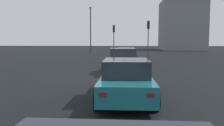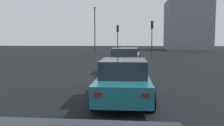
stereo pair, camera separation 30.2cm
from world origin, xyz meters
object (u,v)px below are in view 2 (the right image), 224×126
object	(u,v)px
traffic_light_near_left	(118,34)
traffic_light_near_right	(152,32)
car_beige_left_lead	(129,55)
street_lamp_kerbside	(95,26)
car_teal_left_third	(124,80)
car_silver_left_second	(124,61)

from	to	relation	value
traffic_light_near_left	traffic_light_near_right	bearing A→B (deg)	50.73
car_beige_left_lead	street_lamp_kerbside	size ratio (longest dim) A/B	0.65
street_lamp_kerbside	traffic_light_near_right	bearing A→B (deg)	-138.60
car_beige_left_lead	car_teal_left_third	xyz separation A→B (m)	(-14.76, -0.05, 0.01)
car_teal_left_third	traffic_light_near_right	xyz separation A→B (m)	(19.84, -2.50, 2.43)
car_beige_left_lead	car_silver_left_second	distance (m)	7.47
car_beige_left_lead	car_silver_left_second	size ratio (longest dim) A/B	1.00
traffic_light_near_left	traffic_light_near_right	world-z (taller)	traffic_light_near_right
car_beige_left_lead	street_lamp_kerbside	distance (m)	15.87
street_lamp_kerbside	car_beige_left_lead	bearing A→B (deg)	-158.55
car_teal_left_third	street_lamp_kerbside	world-z (taller)	street_lamp_kerbside
car_beige_left_lead	traffic_light_near_right	world-z (taller)	traffic_light_near_right
traffic_light_near_left	street_lamp_kerbside	xyz separation A→B (m)	(5.88, 3.98, 1.34)
street_lamp_kerbside	traffic_light_near_left	bearing A→B (deg)	-145.92
car_teal_left_third	car_silver_left_second	bearing A→B (deg)	1.22
car_teal_left_third	traffic_light_near_left	size ratio (longest dim) A/B	1.12
traffic_light_near_right	street_lamp_kerbside	distance (m)	12.45
car_silver_left_second	car_teal_left_third	world-z (taller)	car_silver_left_second
car_beige_left_lead	traffic_light_near_left	world-z (taller)	traffic_light_near_left
car_beige_left_lead	car_silver_left_second	bearing A→B (deg)	-179.46
car_beige_left_lead	car_silver_left_second	world-z (taller)	car_silver_left_second
car_teal_left_third	traffic_light_near_left	world-z (taller)	traffic_light_near_left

